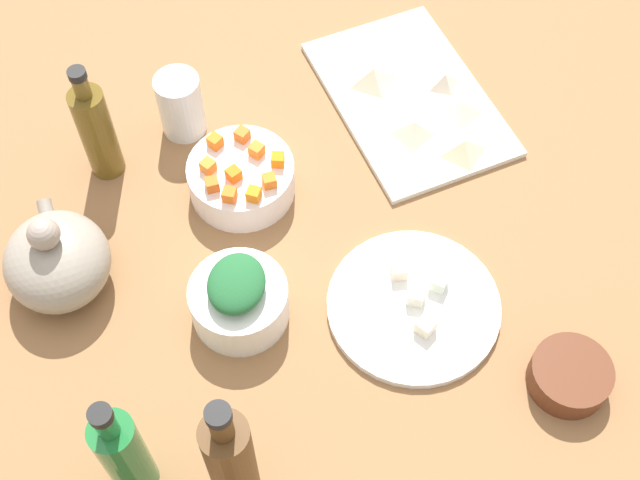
# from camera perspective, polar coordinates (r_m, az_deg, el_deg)

# --- Properties ---
(tabletop) EXTENTS (1.90, 1.90, 0.03)m
(tabletop) POSITION_cam_1_polar(r_m,az_deg,el_deg) (1.22, 0.00, -1.63)
(tabletop) COLOR olive
(tabletop) RESTS_ON ground
(cutting_board) EXTENTS (0.37, 0.26, 0.01)m
(cutting_board) POSITION_cam_1_polar(r_m,az_deg,el_deg) (1.38, 5.95, 9.39)
(cutting_board) COLOR silver
(cutting_board) RESTS_ON tabletop
(plate_tofu) EXTENTS (0.24, 0.24, 0.01)m
(plate_tofu) POSITION_cam_1_polar(r_m,az_deg,el_deg) (1.17, 6.25, -4.39)
(plate_tofu) COLOR white
(plate_tofu) RESTS_ON tabletop
(bowl_greens) EXTENTS (0.13, 0.13, 0.06)m
(bowl_greens) POSITION_cam_1_polar(r_m,az_deg,el_deg) (1.14, -5.39, -4.14)
(bowl_greens) COLOR white
(bowl_greens) RESTS_ON tabletop
(bowl_carrots) EXTENTS (0.15, 0.15, 0.06)m
(bowl_carrots) POSITION_cam_1_polar(r_m,az_deg,el_deg) (1.25, -5.26, 4.11)
(bowl_carrots) COLOR white
(bowl_carrots) RESTS_ON tabletop
(bowl_small_side) EXTENTS (0.10, 0.10, 0.04)m
(bowl_small_side) POSITION_cam_1_polar(r_m,az_deg,el_deg) (1.14, 16.30, -8.68)
(bowl_small_side) COLOR #5D2E1A
(bowl_small_side) RESTS_ON tabletop
(teapot) EXTENTS (0.17, 0.14, 0.14)m
(teapot) POSITION_cam_1_polar(r_m,az_deg,el_deg) (1.19, -17.13, -1.29)
(teapot) COLOR gray
(teapot) RESTS_ON tabletop
(bottle_0) EXTENTS (0.05, 0.05, 0.28)m
(bottle_0) POSITION_cam_1_polar(r_m,az_deg,el_deg) (0.96, -5.84, -14.82)
(bottle_0) COLOR #533417
(bottle_0) RESTS_ON tabletop
(bottle_2) EXTENTS (0.05, 0.05, 0.22)m
(bottle_2) POSITION_cam_1_polar(r_m,az_deg,el_deg) (1.01, -12.94, -13.74)
(bottle_2) COLOR #1E6F32
(bottle_2) RESTS_ON tabletop
(bottle_3) EXTENTS (0.05, 0.05, 0.21)m
(bottle_3) POSITION_cam_1_polar(r_m,az_deg,el_deg) (1.27, -14.68, 7.08)
(bottle_3) COLOR brown
(bottle_3) RESTS_ON tabletop
(drinking_glass_0) EXTENTS (0.07, 0.07, 0.11)m
(drinking_glass_0) POSITION_cam_1_polar(r_m,az_deg,el_deg) (1.32, -9.27, 8.89)
(drinking_glass_0) COLOR white
(drinking_glass_0) RESTS_ON tabletop
(carrot_cube_0) EXTENTS (0.02, 0.02, 0.02)m
(carrot_cube_0) POSITION_cam_1_polar(r_m,az_deg,el_deg) (1.25, -7.01, 6.55)
(carrot_cube_0) COLOR orange
(carrot_cube_0) RESTS_ON bowl_carrots
(carrot_cube_1) EXTENTS (0.02, 0.02, 0.02)m
(carrot_cube_1) POSITION_cam_1_polar(r_m,az_deg,el_deg) (1.21, -5.78, 4.39)
(carrot_cube_1) COLOR orange
(carrot_cube_1) RESTS_ON bowl_carrots
(carrot_cube_2) EXTENTS (0.03, 0.03, 0.02)m
(carrot_cube_2) POSITION_cam_1_polar(r_m,az_deg,el_deg) (1.23, -4.25, 6.00)
(carrot_cube_2) COLOR orange
(carrot_cube_2) RESTS_ON bowl_carrots
(carrot_cube_3) EXTENTS (0.03, 0.03, 0.02)m
(carrot_cube_3) POSITION_cam_1_polar(r_m,az_deg,el_deg) (1.25, -5.21, 7.00)
(carrot_cube_3) COLOR orange
(carrot_cube_3) RESTS_ON bowl_carrots
(carrot_cube_4) EXTENTS (0.02, 0.02, 0.02)m
(carrot_cube_4) POSITION_cam_1_polar(r_m,az_deg,el_deg) (1.22, -7.47, 4.91)
(carrot_cube_4) COLOR orange
(carrot_cube_4) RESTS_ON bowl_carrots
(carrot_cube_5) EXTENTS (0.02, 0.02, 0.02)m
(carrot_cube_5) POSITION_cam_1_polar(r_m,az_deg,el_deg) (1.20, -3.39, 3.96)
(carrot_cube_5) COLOR orange
(carrot_cube_5) RESTS_ON bowl_carrots
(carrot_cube_6) EXTENTS (0.02, 0.02, 0.02)m
(carrot_cube_6) POSITION_cam_1_polar(r_m,az_deg,el_deg) (1.20, -7.21, 3.70)
(carrot_cube_6) COLOR orange
(carrot_cube_6) RESTS_ON bowl_carrots
(carrot_cube_7) EXTENTS (0.02, 0.02, 0.02)m
(carrot_cube_7) POSITION_cam_1_polar(r_m,az_deg,el_deg) (1.19, -6.06, 3.02)
(carrot_cube_7) COLOR orange
(carrot_cube_7) RESTS_ON bowl_carrots
(carrot_cube_8) EXTENTS (0.02, 0.02, 0.02)m
(carrot_cube_8) POSITION_cam_1_polar(r_m,az_deg,el_deg) (1.22, -2.83, 5.37)
(carrot_cube_8) COLOR orange
(carrot_cube_8) RESTS_ON bowl_carrots
(carrot_cube_9) EXTENTS (0.03, 0.03, 0.02)m
(carrot_cube_9) POSITION_cam_1_polar(r_m,az_deg,el_deg) (1.19, -4.44, 3.06)
(carrot_cube_9) COLOR orange
(carrot_cube_9) RESTS_ON bowl_carrots
(chopped_greens_mound) EXTENTS (0.11, 0.11, 0.03)m
(chopped_greens_mound) POSITION_cam_1_polar(r_m,az_deg,el_deg) (1.09, -5.60, -2.93)
(chopped_greens_mound) COLOR #236233
(chopped_greens_mound) RESTS_ON bowl_greens
(tofu_cube_0) EXTENTS (0.03, 0.03, 0.02)m
(tofu_cube_0) POSITION_cam_1_polar(r_m,az_deg,el_deg) (1.13, 7.05, -5.73)
(tofu_cube_0) COLOR #FAF0CC
(tofu_cube_0) RESTS_ON plate_tofu
(tofu_cube_1) EXTENTS (0.03, 0.03, 0.02)m
(tofu_cube_1) POSITION_cam_1_polar(r_m,az_deg,el_deg) (1.15, 6.42, -3.75)
(tofu_cube_1) COLOR white
(tofu_cube_1) RESTS_ON plate_tofu
(tofu_cube_2) EXTENTS (0.03, 0.03, 0.02)m
(tofu_cube_2) POSITION_cam_1_polar(r_m,az_deg,el_deg) (1.17, 5.31, -2.01)
(tofu_cube_2) COLOR #F9E9CD
(tofu_cube_2) RESTS_ON plate_tofu
(tofu_cube_3) EXTENTS (0.03, 0.03, 0.02)m
(tofu_cube_3) POSITION_cam_1_polar(r_m,az_deg,el_deg) (1.17, 7.90, -2.79)
(tofu_cube_3) COLOR white
(tofu_cube_3) RESTS_ON plate_tofu
(dumpling_0) EXTENTS (0.07, 0.07, 0.02)m
(dumpling_0) POSITION_cam_1_polar(r_m,az_deg,el_deg) (1.36, 9.34, 8.73)
(dumpling_0) COLOR beige
(dumpling_0) RESTS_ON cutting_board
(dumpling_1) EXTENTS (0.07, 0.07, 0.03)m
(dumpling_1) POSITION_cam_1_polar(r_m,az_deg,el_deg) (1.32, 6.22, 7.42)
(dumpling_1) COLOR beige
(dumpling_1) RESTS_ON cutting_board
(dumpling_2) EXTENTS (0.04, 0.05, 0.03)m
(dumpling_2) POSITION_cam_1_polar(r_m,az_deg,el_deg) (1.39, 8.31, 10.49)
(dumpling_2) COLOR beige
(dumpling_2) RESTS_ON cutting_board
(dumpling_3) EXTENTS (0.06, 0.06, 0.03)m
(dumpling_3) POSITION_cam_1_polar(r_m,az_deg,el_deg) (1.30, 9.57, 6.17)
(dumpling_3) COLOR beige
(dumpling_3) RESTS_ON cutting_board
(dumpling_4) EXTENTS (0.06, 0.06, 0.03)m
(dumpling_4) POSITION_cam_1_polar(r_m,az_deg,el_deg) (1.38, 3.56, 10.90)
(dumpling_4) COLOR beige
(dumpling_4) RESTS_ON cutting_board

